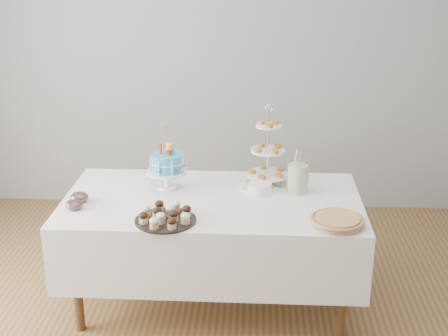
# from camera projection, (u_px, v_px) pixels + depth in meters

# --- Properties ---
(floor) EXTENTS (5.00, 5.00, 0.00)m
(floor) POSITION_uv_depth(u_px,v_px,m) (209.00, 327.00, 4.01)
(floor) COLOR brown
(floor) RESTS_ON ground
(walls) EXTENTS (5.04, 4.04, 2.70)m
(walls) POSITION_uv_depth(u_px,v_px,m) (208.00, 125.00, 3.54)
(walls) COLOR #939598
(walls) RESTS_ON floor
(table) EXTENTS (1.92, 1.02, 0.77)m
(table) POSITION_uv_depth(u_px,v_px,m) (212.00, 230.00, 4.10)
(table) COLOR silver
(table) RESTS_ON floor
(birthday_cake) EXTENTS (0.27, 0.27, 0.42)m
(birthday_cake) POSITION_uv_depth(u_px,v_px,m) (167.00, 172.00, 4.15)
(birthday_cake) COLOR white
(birthday_cake) RESTS_ON table
(cupcake_tray) EXTENTS (0.37, 0.37, 0.08)m
(cupcake_tray) POSITION_uv_depth(u_px,v_px,m) (165.00, 215.00, 3.69)
(cupcake_tray) COLOR black
(cupcake_tray) RESTS_ON table
(pie) EXTENTS (0.32, 0.32, 0.05)m
(pie) POSITION_uv_depth(u_px,v_px,m) (337.00, 221.00, 3.64)
(pie) COLOR tan
(pie) RESTS_ON table
(tiered_stand) EXTENTS (0.28, 0.28, 0.55)m
(tiered_stand) POSITION_uv_depth(u_px,v_px,m) (268.00, 151.00, 4.21)
(tiered_stand) COLOR silver
(tiered_stand) RESTS_ON table
(plate_stack) EXTENTS (0.16, 0.16, 0.06)m
(plate_stack) POSITION_uv_depth(u_px,v_px,m) (260.00, 188.00, 4.12)
(plate_stack) COLOR white
(plate_stack) RESTS_ON table
(pastry_plate) EXTENTS (0.26, 0.26, 0.04)m
(pastry_plate) POSITION_uv_depth(u_px,v_px,m) (259.00, 187.00, 4.18)
(pastry_plate) COLOR white
(pastry_plate) RESTS_ON table
(jam_bowl_a) EXTENTS (0.12, 0.12, 0.07)m
(jam_bowl_a) POSITION_uv_depth(u_px,v_px,m) (79.00, 197.00, 3.96)
(jam_bowl_a) COLOR silver
(jam_bowl_a) RESTS_ON table
(jam_bowl_b) EXTENTS (0.11, 0.11, 0.06)m
(jam_bowl_b) POSITION_uv_depth(u_px,v_px,m) (74.00, 205.00, 3.86)
(jam_bowl_b) COLOR silver
(jam_bowl_b) RESTS_ON table
(utensil_pitcher) EXTENTS (0.14, 0.13, 0.29)m
(utensil_pitcher) POSITION_uv_depth(u_px,v_px,m) (298.00, 177.00, 4.09)
(utensil_pitcher) COLOR beige
(utensil_pitcher) RESTS_ON table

